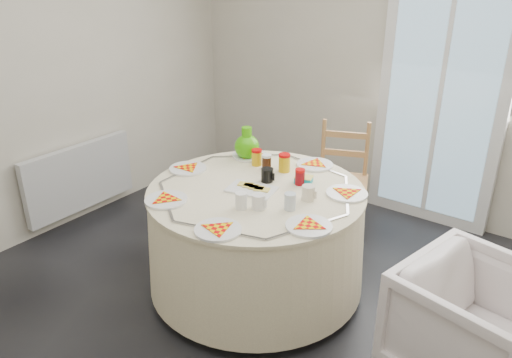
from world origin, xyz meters
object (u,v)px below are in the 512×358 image
Objects in this scene: wooden_chair at (341,179)px; armchair at (477,318)px; radiator at (80,177)px; green_pitcher at (247,140)px; table at (256,238)px.

armchair is at bearing -60.27° from wooden_chair.
armchair reaches higher than radiator.
green_pitcher is at bearing -149.55° from wooden_chair.
wooden_chair is (0.10, 1.00, 0.09)m from table.
wooden_chair is 3.96× the size of green_pitcher.
radiator is 3.14m from armchair.
green_pitcher is at bearing 90.46° from armchair.
wooden_chair is 0.87m from green_pitcher.
wooden_chair reaches higher than armchair.
wooden_chair is at bearing 30.35° from radiator.
wooden_chair reaches higher than radiator.
green_pitcher is (-0.36, 0.38, 0.49)m from table.
radiator is 4.38× the size of green_pitcher.
radiator is 0.71× the size of table.
table is 1.55× the size of wooden_chair.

